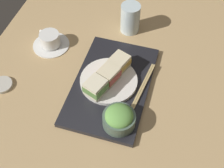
# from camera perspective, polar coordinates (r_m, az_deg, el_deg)

# --- Properties ---
(ground_plane) EXTENTS (1.40, 1.00, 0.03)m
(ground_plane) POSITION_cam_1_polar(r_m,az_deg,el_deg) (1.11, -0.03, 0.95)
(ground_plane) COLOR tan
(serving_tray) EXTENTS (0.42, 0.26, 0.02)m
(serving_tray) POSITION_cam_1_polar(r_m,az_deg,el_deg) (1.06, -0.09, -0.20)
(serving_tray) COLOR black
(serving_tray) RESTS_ON ground_plane
(sandwich_plate) EXTENTS (0.20, 0.20, 0.01)m
(sandwich_plate) POSITION_cam_1_polar(r_m,az_deg,el_deg) (1.05, -0.79, 0.69)
(sandwich_plate) COLOR white
(sandwich_plate) RESTS_ON serving_tray
(sandwich_near) EXTENTS (0.08, 0.08, 0.05)m
(sandwich_near) POSITION_cam_1_polar(r_m,az_deg,el_deg) (0.99, -3.16, -0.61)
(sandwich_near) COLOR #EFE5C1
(sandwich_near) RESTS_ON sandwich_plate
(sandwich_middle) EXTENTS (0.08, 0.08, 0.05)m
(sandwich_middle) POSITION_cam_1_polar(r_m,az_deg,el_deg) (1.03, -0.81, 1.84)
(sandwich_middle) COLOR beige
(sandwich_middle) RESTS_ON sandwich_plate
(sandwich_far) EXTENTS (0.08, 0.08, 0.05)m
(sandwich_far) POSITION_cam_1_polar(r_m,az_deg,el_deg) (1.06, 1.40, 4.10)
(sandwich_far) COLOR beige
(sandwich_far) RESTS_ON sandwich_plate
(salad_bowl) EXTENTS (0.11, 0.11, 0.07)m
(salad_bowl) POSITION_cam_1_polar(r_m,az_deg,el_deg) (0.94, 1.35, -6.52)
(salad_bowl) COLOR #4C6051
(salad_bowl) RESTS_ON serving_tray
(chopsticks_pair) EXTENTS (0.23, 0.04, 0.01)m
(chopsticks_pair) POSITION_cam_1_polar(r_m,az_deg,el_deg) (1.04, 5.86, -0.63)
(chopsticks_pair) COLOR tan
(chopsticks_pair) RESTS_ON serving_tray
(coffee_cup) EXTENTS (0.14, 0.14, 0.06)m
(coffee_cup) POSITION_cam_1_polar(r_m,az_deg,el_deg) (1.21, -11.76, 8.12)
(coffee_cup) COLOR white
(coffee_cup) RESTS_ON ground_plane
(drinking_glass) EXTENTS (0.08, 0.08, 0.12)m
(drinking_glass) POSITION_cam_1_polar(r_m,az_deg,el_deg) (1.23, 3.73, 12.41)
(drinking_glass) COLOR silver
(drinking_glass) RESTS_ON ground_plane
(small_sauce_dish) EXTENTS (0.08, 0.08, 0.01)m
(small_sauce_dish) POSITION_cam_1_polar(r_m,az_deg,el_deg) (1.13, -20.33, -0.15)
(small_sauce_dish) COLOR beige
(small_sauce_dish) RESTS_ON ground_plane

